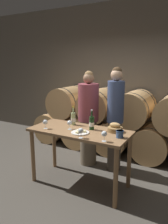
# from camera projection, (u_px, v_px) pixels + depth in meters

# --- Properties ---
(ground_plane) EXTENTS (10.00, 10.00, 0.00)m
(ground_plane) POSITION_uv_depth(u_px,v_px,m) (80.00, 183.00, 3.51)
(ground_plane) COLOR #4C473F
(stone_wall_back) EXTENTS (10.00, 0.12, 3.20)m
(stone_wall_back) POSITION_uv_depth(u_px,v_px,m) (126.00, 76.00, 4.93)
(stone_wall_back) COLOR #60594F
(stone_wall_back) RESTS_ON ground_plane
(barrel_stack) EXTENTS (3.87, 0.88, 1.35)m
(barrel_stack) POSITION_uv_depth(u_px,v_px,m) (115.00, 123.00, 4.67)
(barrel_stack) COLOR tan
(barrel_stack) RESTS_ON ground_plane
(tasting_table) EXTENTS (1.53, 0.69, 0.90)m
(tasting_table) POSITION_uv_depth(u_px,v_px,m) (80.00, 138.00, 3.34)
(tasting_table) COLOR olive
(tasting_table) RESTS_ON ground_plane
(person_left) EXTENTS (0.37, 0.37, 1.76)m
(person_left) POSITION_uv_depth(u_px,v_px,m) (88.00, 119.00, 4.03)
(person_left) COLOR #756651
(person_left) RESTS_ON ground_plane
(person_right) EXTENTS (0.29, 0.29, 1.83)m
(person_right) POSITION_uv_depth(u_px,v_px,m) (115.00, 118.00, 3.76)
(person_right) COLOR #4C4238
(person_right) RESTS_ON ground_plane
(wine_bottle_red) EXTENTS (0.08, 0.08, 0.31)m
(wine_bottle_red) POSITION_uv_depth(u_px,v_px,m) (92.00, 123.00, 3.30)
(wine_bottle_red) COLOR #193819
(wine_bottle_red) RESTS_ON tasting_table
(wine_bottle_white) EXTENTS (0.08, 0.08, 0.31)m
(wine_bottle_white) POSITION_uv_depth(u_px,v_px,m) (73.00, 119.00, 3.55)
(wine_bottle_white) COLOR #ADBC7F
(wine_bottle_white) RESTS_ON tasting_table
(blue_crock) EXTENTS (0.11, 0.11, 0.10)m
(blue_crock) POSITION_uv_depth(u_px,v_px,m) (120.00, 134.00, 2.96)
(blue_crock) COLOR #335693
(blue_crock) RESTS_ON tasting_table
(bread_basket) EXTENTS (0.22, 0.22, 0.14)m
(bread_basket) POSITION_uv_depth(u_px,v_px,m) (115.00, 128.00, 3.21)
(bread_basket) COLOR olive
(bread_basket) RESTS_ON tasting_table
(cheese_plate) EXTENTS (0.26, 0.26, 0.04)m
(cheese_plate) POSITION_uv_depth(u_px,v_px,m) (80.00, 132.00, 3.16)
(cheese_plate) COLOR white
(cheese_plate) RESTS_ON tasting_table
(wine_glass_far_left) EXTENTS (0.07, 0.07, 0.14)m
(wine_glass_far_left) POSITION_uv_depth(u_px,v_px,m) (45.00, 122.00, 3.35)
(wine_glass_far_left) COLOR white
(wine_glass_far_left) RESTS_ON tasting_table
(wine_glass_left) EXTENTS (0.07, 0.07, 0.14)m
(wine_glass_left) POSITION_uv_depth(u_px,v_px,m) (70.00, 123.00, 3.31)
(wine_glass_left) COLOR white
(wine_glass_left) RESTS_ON tasting_table
(wine_glass_center) EXTENTS (0.07, 0.07, 0.14)m
(wine_glass_center) POSITION_uv_depth(u_px,v_px,m) (81.00, 131.00, 2.93)
(wine_glass_center) COLOR white
(wine_glass_center) RESTS_ON tasting_table
(wine_glass_right) EXTENTS (0.07, 0.07, 0.14)m
(wine_glass_right) POSITION_uv_depth(u_px,v_px,m) (104.00, 134.00, 2.80)
(wine_glass_right) COLOR white
(wine_glass_right) RESTS_ON tasting_table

